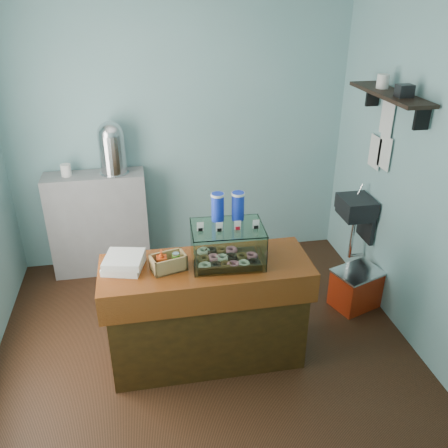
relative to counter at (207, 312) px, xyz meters
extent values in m
plane|color=black|center=(0.00, 0.25, -0.46)|extent=(3.50, 3.50, 0.00)
cube|color=#75A9AB|center=(0.00, 1.75, 0.94)|extent=(3.50, 0.04, 2.80)
cube|color=#75A9AB|center=(0.00, -1.25, 0.94)|extent=(3.50, 0.04, 2.80)
cube|color=#75A9AB|center=(1.75, 0.25, 0.94)|extent=(0.04, 3.00, 2.80)
cube|color=black|center=(1.58, 0.80, 0.44)|extent=(0.30, 0.35, 0.15)
cube|color=black|center=(1.71, 0.80, 0.24)|extent=(0.04, 0.30, 0.35)
cylinder|color=silver|center=(1.65, 0.90, 0.56)|extent=(0.02, 0.02, 0.12)
cylinder|color=silver|center=(1.58, 0.80, 0.09)|extent=(0.04, 0.04, 0.45)
cube|color=black|center=(1.60, 0.55, 1.54)|extent=(0.25, 1.00, 0.03)
cube|color=black|center=(1.67, 0.15, 1.44)|extent=(0.12, 0.03, 0.18)
cube|color=black|center=(1.67, 0.95, 1.44)|extent=(0.12, 0.03, 0.18)
cube|color=white|center=(1.73, 0.70, 0.99)|extent=(0.01, 0.21, 0.30)
cube|color=white|center=(1.73, 0.87, 0.94)|extent=(0.01, 0.21, 0.30)
cube|color=white|center=(1.73, 0.75, 1.29)|extent=(0.01, 0.21, 0.30)
cube|color=#42270C|center=(0.00, 0.00, -0.04)|extent=(1.50, 0.56, 0.84)
cube|color=#461B09|center=(0.00, 0.00, 0.41)|extent=(1.60, 0.60, 0.06)
cube|color=#461B09|center=(0.00, -0.28, 0.29)|extent=(1.60, 0.04, 0.18)
cube|color=gray|center=(-0.90, 1.57, 0.09)|extent=(1.00, 0.32, 1.10)
cube|color=#372010|center=(0.17, 0.02, 0.45)|extent=(0.49, 0.36, 0.02)
torus|color=beige|center=(-0.01, -0.08, 0.48)|extent=(0.10, 0.10, 0.03)
torus|color=black|center=(0.06, -0.09, 0.48)|extent=(0.10, 0.10, 0.03)
torus|color=brown|center=(0.13, -0.09, 0.48)|extent=(0.10, 0.10, 0.03)
torus|color=pink|center=(0.20, -0.09, 0.48)|extent=(0.10, 0.10, 0.03)
torus|color=beige|center=(0.27, -0.10, 0.48)|extent=(0.10, 0.10, 0.03)
torus|color=black|center=(0.34, -0.10, 0.48)|extent=(0.10, 0.10, 0.03)
torus|color=brown|center=(-0.01, 0.03, 0.48)|extent=(0.10, 0.10, 0.03)
torus|color=pink|center=(0.06, 0.02, 0.48)|extent=(0.10, 0.10, 0.03)
torus|color=beige|center=(0.13, 0.02, 0.48)|extent=(0.10, 0.10, 0.03)
torus|color=black|center=(0.20, 0.02, 0.48)|extent=(0.10, 0.10, 0.03)
torus|color=brown|center=(0.27, 0.01, 0.48)|extent=(0.10, 0.10, 0.03)
torus|color=pink|center=(0.35, 0.01, 0.48)|extent=(0.10, 0.10, 0.03)
torus|color=beige|center=(0.00, 0.14, 0.48)|extent=(0.10, 0.10, 0.03)
torus|color=black|center=(0.07, 0.13, 0.48)|extent=(0.10, 0.10, 0.03)
torus|color=brown|center=(0.14, 0.13, 0.48)|extent=(0.10, 0.10, 0.03)
torus|color=pink|center=(0.21, 0.12, 0.48)|extent=(0.10, 0.10, 0.03)
cube|color=white|center=(0.16, -0.17, 0.59)|extent=(0.53, 0.03, 0.29)
cube|color=white|center=(0.18, 0.21, 0.59)|extent=(0.53, 0.03, 0.29)
cube|color=white|center=(-0.09, 0.03, 0.59)|extent=(0.03, 0.38, 0.29)
cube|color=white|center=(0.43, 0.00, 0.59)|extent=(0.03, 0.38, 0.29)
cube|color=white|center=(0.17, 0.02, 0.73)|extent=(0.56, 0.42, 0.01)
cube|color=white|center=(-0.04, -0.02, 0.77)|extent=(0.05, 0.01, 0.07)
cube|color=black|center=(-0.04, -0.02, 0.75)|extent=(0.03, 0.02, 0.02)
cube|color=white|center=(0.10, -0.03, 0.77)|extent=(0.05, 0.01, 0.07)
cube|color=black|center=(0.10, -0.03, 0.75)|extent=(0.03, 0.02, 0.02)
cube|color=white|center=(0.23, -0.04, 0.77)|extent=(0.05, 0.01, 0.07)
cube|color=#B70E1C|center=(0.23, -0.04, 0.75)|extent=(0.03, 0.02, 0.02)
cube|color=white|center=(0.37, -0.04, 0.77)|extent=(0.05, 0.01, 0.07)
cube|color=black|center=(0.37, -0.04, 0.75)|extent=(0.03, 0.02, 0.02)
cylinder|color=#1631C2|center=(0.12, 0.14, 0.85)|extent=(0.09, 0.09, 0.22)
cylinder|color=white|center=(0.12, 0.14, 0.95)|extent=(0.10, 0.10, 0.02)
cylinder|color=#1631C2|center=(0.27, 0.13, 0.85)|extent=(0.09, 0.09, 0.22)
cylinder|color=white|center=(0.27, 0.13, 0.95)|extent=(0.10, 0.10, 0.02)
cube|color=#A48952|center=(-0.28, -0.02, 0.45)|extent=(0.28, 0.21, 0.01)
cube|color=#A48952|center=(-0.26, -0.08, 0.50)|extent=(0.24, 0.08, 0.12)
cube|color=#A48952|center=(-0.30, 0.05, 0.50)|extent=(0.24, 0.08, 0.12)
cube|color=#A48952|center=(-0.39, -0.05, 0.50)|extent=(0.05, 0.15, 0.12)
cube|color=#A48952|center=(-0.17, 0.01, 0.50)|extent=(0.05, 0.15, 0.12)
imported|color=#C13D12|center=(-0.33, -0.03, 0.54)|extent=(0.09, 0.09, 0.16)
cylinder|color=#4F9C2A|center=(-0.22, 0.00, 0.50)|extent=(0.06, 0.06, 0.10)
cylinder|color=silver|center=(-0.22, 0.00, 0.56)|extent=(0.05, 0.05, 0.01)
cube|color=white|center=(-0.61, 0.06, 0.47)|extent=(0.34, 0.34, 0.05)
cube|color=white|center=(-0.60, 0.05, 0.52)|extent=(0.33, 0.33, 0.05)
cylinder|color=silver|center=(-0.69, 1.57, 0.65)|extent=(0.29, 0.29, 0.01)
cylinder|color=silver|center=(-0.69, 1.57, 0.85)|extent=(0.26, 0.26, 0.39)
sphere|color=silver|center=(-0.69, 1.57, 1.04)|extent=(0.26, 0.26, 0.26)
cube|color=#AA270D|center=(1.51, 0.45, -0.28)|extent=(0.50, 0.44, 0.37)
cube|color=silver|center=(1.51, 0.45, -0.08)|extent=(0.53, 0.46, 0.02)
camera|label=1|loc=(-0.42, -3.03, 2.32)|focal=38.00mm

